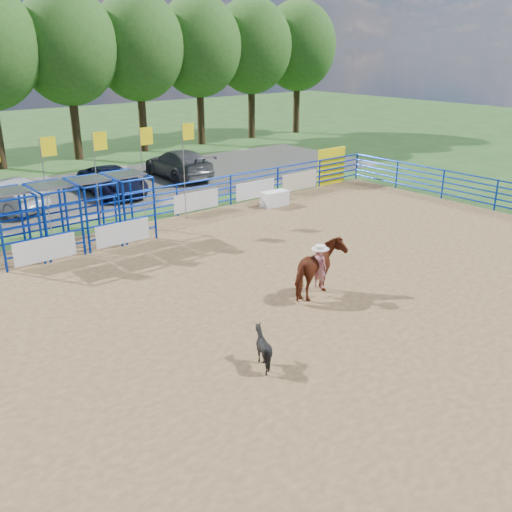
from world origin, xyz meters
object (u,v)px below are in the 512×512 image
Objects in this scene: calf at (263,347)px; car_c at (112,181)px; horse_and_rider at (319,268)px; announcer_table at (275,199)px; car_d at (179,164)px; car_b at (2,196)px.

calf is 0.19× the size of car_c.
car_c is (0.74, 15.86, -0.23)m from horse_and_rider.
announcer_table is 0.24× the size of car_d.
calf is 0.21× the size of car_b.
horse_and_rider is at bearing 75.71° from car_d.
car_d is (10.23, 1.19, 0.04)m from car_b.
horse_and_rider is 0.45× the size of car_c.
calf is at bearing 67.35° from car_d.
car_b reaches higher than announcer_table.
announcer_table is 14.58m from calf.
car_b is 10.30m from car_d.
calf is 21.43m from car_d.
calf is (-3.93, -2.05, -0.44)m from horse_and_rider.
calf is at bearing -131.81° from announcer_table.
horse_and_rider is 0.49× the size of car_b.
calf is 18.50m from car_c.
calf is at bearing -100.79° from car_c.
car_c is at bearing -39.57° from calf.
car_b is at bearing -22.56° from calf.
horse_and_rider is at bearing 84.72° from car_b.
horse_and_rider reaches higher than car_d.
car_b is at bearing 106.32° from horse_and_rider.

